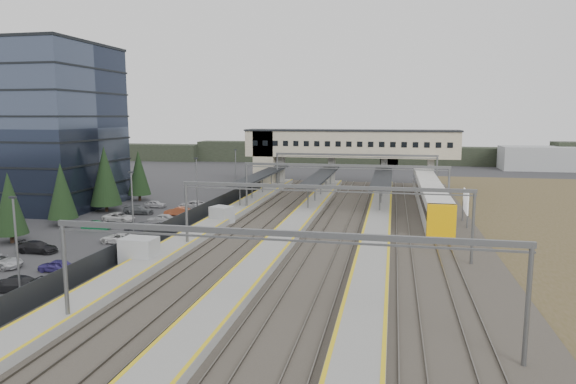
% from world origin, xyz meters
% --- Properties ---
extents(ground, '(220.00, 220.00, 0.00)m').
position_xyz_m(ground, '(0.00, 0.00, 0.00)').
color(ground, '#2B2B2D').
rests_on(ground, ground).
extents(office_building, '(24.30, 18.30, 24.30)m').
position_xyz_m(office_building, '(-36.00, 12.00, 12.19)').
color(office_building, '#333C4F').
rests_on(office_building, ground).
extents(conifer_row, '(4.42, 49.82, 9.50)m').
position_xyz_m(conifer_row, '(-22.00, -3.86, 4.84)').
color(conifer_row, black).
rests_on(conifer_row, ground).
extents(car_park, '(10.59, 44.67, 1.28)m').
position_xyz_m(car_park, '(-13.24, -6.35, 0.61)').
color(car_park, '#A3A3A7').
rests_on(car_park, ground).
extents(lampposts, '(0.50, 53.25, 8.07)m').
position_xyz_m(lampposts, '(-8.00, 1.25, 4.34)').
color(lampposts, slate).
rests_on(lampposts, ground).
extents(fence, '(0.08, 90.00, 2.00)m').
position_xyz_m(fence, '(-6.50, 5.00, 1.00)').
color(fence, '#26282B').
rests_on(fence, ground).
extents(relay_cabin_near, '(3.18, 2.35, 2.62)m').
position_xyz_m(relay_cabin_near, '(-4.19, -14.08, 1.31)').
color(relay_cabin_near, '#989B9D').
rests_on(relay_cabin_near, ground).
extents(relay_cabin_far, '(3.14, 2.87, 2.36)m').
position_xyz_m(relay_cabin_far, '(-2.58, 4.69, 1.18)').
color(relay_cabin_far, '#989B9D').
rests_on(relay_cabin_far, ground).
extents(rail_corridor, '(34.00, 90.00, 0.92)m').
position_xyz_m(rail_corridor, '(9.34, 5.00, 0.29)').
color(rail_corridor, '#37302A').
rests_on(rail_corridor, ground).
extents(canopies, '(23.10, 30.00, 3.28)m').
position_xyz_m(canopies, '(7.00, 27.00, 3.92)').
color(canopies, black).
rests_on(canopies, ground).
extents(footbridge, '(40.40, 6.40, 11.20)m').
position_xyz_m(footbridge, '(7.70, 42.00, 7.93)').
color(footbridge, tan).
rests_on(footbridge, ground).
extents(gantries, '(28.40, 62.28, 7.17)m').
position_xyz_m(gantries, '(12.00, 3.00, 6.00)').
color(gantries, slate).
rests_on(gantries, ground).
extents(train, '(3.12, 43.36, 3.92)m').
position_xyz_m(train, '(24.00, 21.89, 2.23)').
color(train, silver).
rests_on(train, ground).
extents(billboard, '(0.32, 5.41, 4.49)m').
position_xyz_m(billboard, '(27.75, 10.30, 2.97)').
color(billboard, slate).
rests_on(billboard, ground).
extents(treeline_far, '(170.00, 19.00, 7.00)m').
position_xyz_m(treeline_far, '(23.81, 92.28, 2.95)').
color(treeline_far, black).
rests_on(treeline_far, ground).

